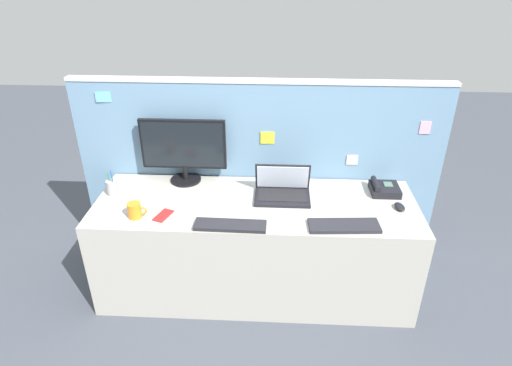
% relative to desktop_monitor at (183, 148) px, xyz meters
% --- Properties ---
extents(ground_plane, '(10.00, 10.00, 0.00)m').
position_rel_desktop_monitor_xyz_m(ground_plane, '(0.52, -0.29, -0.96)').
color(ground_plane, '#424751').
extents(desk, '(2.12, 0.72, 0.71)m').
position_rel_desktop_monitor_xyz_m(desk, '(0.52, -0.29, -0.61)').
color(desk, '#ADA89E').
rests_on(desk, ground_plane).
extents(cubicle_divider, '(2.61, 0.08, 1.42)m').
position_rel_desktop_monitor_xyz_m(cubicle_divider, '(0.52, 0.11, -0.25)').
color(cubicle_divider, '#6084A3').
rests_on(cubicle_divider, ground_plane).
extents(desktop_monitor, '(0.59, 0.22, 0.46)m').
position_rel_desktop_monitor_xyz_m(desktop_monitor, '(0.00, 0.00, 0.00)').
color(desktop_monitor, black).
rests_on(desktop_monitor, desk).
extents(laptop, '(0.37, 0.25, 0.22)m').
position_rel_desktop_monitor_xyz_m(laptop, '(0.69, -0.19, -0.20)').
color(laptop, black).
rests_on(laptop, desk).
extents(desk_phone, '(0.19, 0.19, 0.09)m').
position_rel_desktop_monitor_xyz_m(desk_phone, '(1.38, -0.11, -0.22)').
color(desk_phone, black).
rests_on(desk_phone, desk).
extents(keyboard_main, '(0.43, 0.17, 0.02)m').
position_rel_desktop_monitor_xyz_m(keyboard_main, '(1.06, -0.55, -0.24)').
color(keyboard_main, '#232328').
rests_on(keyboard_main, desk).
extents(keyboard_spare, '(0.43, 0.13, 0.02)m').
position_rel_desktop_monitor_xyz_m(keyboard_spare, '(0.38, -0.58, -0.24)').
color(keyboard_spare, '#232328').
rests_on(keyboard_spare, desk).
extents(computer_mouse_right_hand, '(0.07, 0.11, 0.03)m').
position_rel_desktop_monitor_xyz_m(computer_mouse_right_hand, '(1.44, -0.32, -0.24)').
color(computer_mouse_right_hand, black).
rests_on(computer_mouse_right_hand, desk).
extents(pen_cup, '(0.08, 0.08, 0.18)m').
position_rel_desktop_monitor_xyz_m(pen_cup, '(-0.46, -0.23, -0.20)').
color(pen_cup, '#99999E').
rests_on(pen_cup, desk).
extents(cell_phone_red_case, '(0.12, 0.16, 0.01)m').
position_rel_desktop_monitor_xyz_m(cell_phone_red_case, '(-0.05, -0.48, -0.25)').
color(cell_phone_red_case, '#B22323').
rests_on(cell_phone_red_case, desk).
extents(coffee_mug, '(0.12, 0.08, 0.10)m').
position_rel_desktop_monitor_xyz_m(coffee_mug, '(-0.22, -0.50, -0.20)').
color(coffee_mug, orange).
rests_on(coffee_mug, desk).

